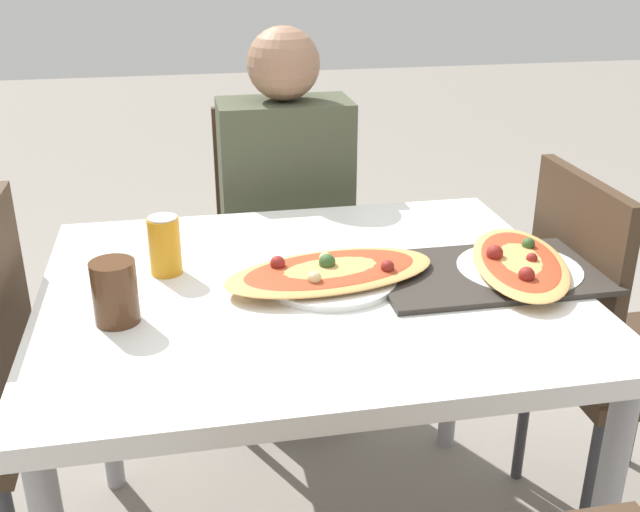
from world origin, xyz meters
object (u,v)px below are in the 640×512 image
at_px(chair_far_seated, 282,243).
at_px(pizza_second, 519,265).
at_px(person_seated, 287,203).
at_px(dining_table, 310,319).
at_px(soda_can, 165,245).
at_px(pizza_main, 330,273).
at_px(drink_glass, 115,292).
at_px(chair_side_right, 608,340).

height_order(chair_far_seated, pizza_second, chair_far_seated).
height_order(chair_far_seated, person_seated, person_seated).
xyz_separation_m(dining_table, soda_can, (-0.28, 0.11, 0.14)).
height_order(chair_far_seated, pizza_main, chair_far_seated).
bearing_deg(drink_glass, pizza_second, 4.15).
height_order(chair_side_right, person_seated, person_seated).
bearing_deg(drink_glass, chair_far_seated, 63.92).
bearing_deg(pizza_main, dining_table, -176.24).
bearing_deg(dining_table, chair_side_right, 3.09).
height_order(dining_table, pizza_main, pizza_main).
relative_size(chair_far_seated, chair_side_right, 1.00).
relative_size(chair_far_seated, soda_can, 7.48).
bearing_deg(drink_glass, pizza_main, 12.53).
xyz_separation_m(chair_far_seated, person_seated, (-0.00, -0.12, 0.17)).
distance_m(soda_can, pizza_second, 0.74).
bearing_deg(pizza_main, chair_far_seated, 89.38).
bearing_deg(person_seated, pizza_main, 89.27).
bearing_deg(dining_table, soda_can, 158.82).
xyz_separation_m(person_seated, pizza_main, (-0.01, -0.66, 0.08)).
xyz_separation_m(dining_table, chair_side_right, (0.72, 0.04, -0.15)).
relative_size(person_seated, pizza_second, 2.84).
relative_size(soda_can, pizza_second, 0.30).
distance_m(chair_far_seated, soda_can, 0.80).
distance_m(dining_table, drink_glass, 0.41).
bearing_deg(chair_far_seated, dining_table, 86.23).
distance_m(chair_side_right, drink_glass, 1.14).
bearing_deg(chair_far_seated, drink_glass, 63.92).
bearing_deg(person_seated, chair_side_right, 137.24).
bearing_deg(person_seated, soda_can, 58.63).
distance_m(chair_far_seated, person_seated, 0.21).
distance_m(person_seated, pizza_second, 0.80).
bearing_deg(chair_side_right, soda_can, -94.04).
relative_size(chair_side_right, person_seated, 0.79).
bearing_deg(pizza_main, pizza_second, -4.83).
relative_size(chair_far_seated, person_seated, 0.79).
distance_m(chair_side_right, person_seated, 0.93).
xyz_separation_m(drink_glass, pizza_second, (0.81, 0.06, -0.04)).
xyz_separation_m(chair_side_right, drink_glass, (-1.10, -0.13, 0.29)).
height_order(chair_side_right, drink_glass, chair_side_right).
bearing_deg(chair_side_right, pizza_main, -86.96).
bearing_deg(dining_table, pizza_second, -3.99).
distance_m(dining_table, chair_far_seated, 0.79).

